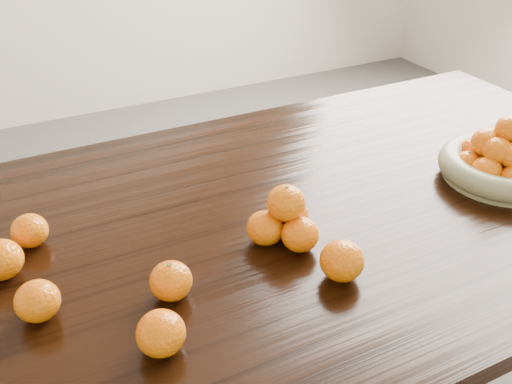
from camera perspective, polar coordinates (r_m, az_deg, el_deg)
name	(u,v)px	position (r m, az deg, el deg)	size (l,w,h in m)	color
dining_table	(270,250)	(1.23, 1.36, -5.84)	(2.00, 1.00, 0.75)	black
fruit_bowl	(504,162)	(1.41, 23.53, 2.80)	(0.29, 0.29, 0.15)	gray
orange_pyramid	(286,220)	(1.09, 2.97, -2.77)	(0.14, 0.14, 0.12)	orange
loose_orange_0	(171,281)	(0.97, -8.50, -8.79)	(0.07, 0.07, 0.07)	orange
loose_orange_1	(161,333)	(0.88, -9.49, -13.76)	(0.08, 0.08, 0.07)	orange
loose_orange_2	(342,261)	(1.01, 8.59, -6.82)	(0.08, 0.08, 0.07)	orange
loose_orange_3	(1,260)	(1.10, -24.15, -6.20)	(0.08, 0.08, 0.07)	orange
loose_orange_4	(30,231)	(1.16, -21.70, -3.61)	(0.07, 0.07, 0.06)	orange
loose_orange_5	(37,301)	(0.99, -21.01, -10.13)	(0.07, 0.07, 0.07)	orange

